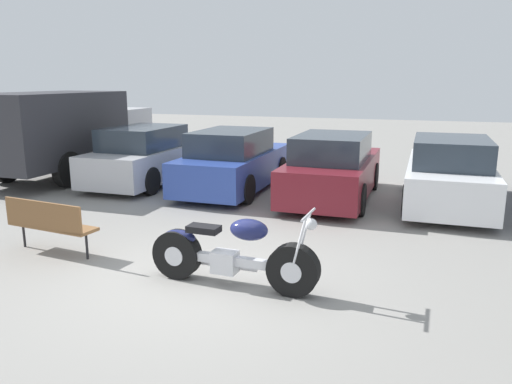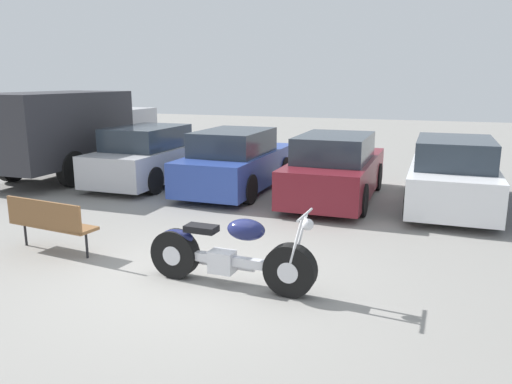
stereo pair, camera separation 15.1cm
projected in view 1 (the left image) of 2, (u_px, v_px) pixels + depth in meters
ground_plane at (202, 279)px, 7.00m from camera, size 60.00×60.00×0.00m
motorcycle at (231, 255)px, 6.68m from camera, size 2.39×0.62×1.11m
parked_car_silver at (148, 157)px, 13.36m from camera, size 1.79×4.29×1.53m
parked_car_blue at (234, 162)px, 12.46m from camera, size 1.79×4.29×1.53m
parked_car_maroon at (333, 169)px, 11.50m from camera, size 1.79×4.29×1.53m
parked_car_white at (449, 175)px, 10.83m from camera, size 1.79×4.29×1.53m
delivery_truck at (64, 129)px, 14.05m from camera, size 2.27×5.73×2.39m
park_bench at (48, 221)px, 7.86m from camera, size 1.61×0.58×0.89m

